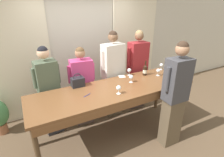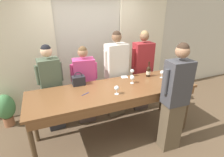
# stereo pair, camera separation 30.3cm
# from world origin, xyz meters

# --- Properties ---
(ground_plane) EXTENTS (18.00, 18.00, 0.00)m
(ground_plane) POSITION_xyz_m (0.00, 0.00, 0.00)
(ground_plane) COLOR brown
(wall_back) EXTENTS (12.00, 0.06, 2.80)m
(wall_back) POSITION_xyz_m (0.00, 1.48, 1.40)
(wall_back) COLOR beige
(wall_back) RESTS_ON ground_plane
(curtain_panel_left) EXTENTS (1.26, 0.03, 2.69)m
(curtain_panel_left) POSITION_xyz_m (-1.39, 1.42, 1.34)
(curtain_panel_left) COLOR #EFE5C6
(curtain_panel_left) RESTS_ON ground_plane
(curtain_panel_right) EXTENTS (1.26, 0.03, 2.69)m
(curtain_panel_right) POSITION_xyz_m (1.39, 1.42, 1.34)
(curtain_panel_right) COLOR #EFE5C6
(curtain_panel_right) RESTS_ON ground_plane
(tasting_bar) EXTENTS (2.89, 0.89, 1.00)m
(tasting_bar) POSITION_xyz_m (0.00, -0.03, 0.90)
(tasting_bar) COLOR brown
(tasting_bar) RESTS_ON ground_plane
(wine_bottle) EXTENTS (0.08, 0.08, 0.31)m
(wine_bottle) POSITION_xyz_m (0.85, 0.24, 1.11)
(wine_bottle) COLOR black
(wine_bottle) RESTS_ON tasting_bar
(handbag) EXTENTS (0.22, 0.15, 0.24)m
(handbag) POSITION_xyz_m (-0.53, 0.38, 1.08)
(handbag) COLOR #232328
(handbag) RESTS_ON tasting_bar
(wine_glass_front_left) EXTENTS (0.08, 0.08, 0.15)m
(wine_glass_front_left) POSITION_xyz_m (1.07, 0.09, 1.10)
(wine_glass_front_left) COLOR white
(wine_glass_front_left) RESTS_ON tasting_bar
(wine_glass_front_mid) EXTENTS (0.08, 0.08, 0.15)m
(wine_glass_front_mid) POSITION_xyz_m (1.17, -0.01, 1.10)
(wine_glass_front_mid) COLOR white
(wine_glass_front_mid) RESTS_ON tasting_bar
(wine_glass_front_right) EXTENTS (0.08, 0.08, 0.15)m
(wine_glass_front_right) POSITION_xyz_m (1.37, 0.33, 1.10)
(wine_glass_front_right) COLOR white
(wine_glass_front_right) RESTS_ON tasting_bar
(wine_glass_center_left) EXTENTS (0.08, 0.08, 0.15)m
(wine_glass_center_left) POSITION_xyz_m (-0.04, -0.21, 1.10)
(wine_glass_center_left) COLOR white
(wine_glass_center_left) RESTS_ON tasting_bar
(wine_glass_center_mid) EXTENTS (0.08, 0.08, 0.15)m
(wine_glass_center_mid) POSITION_xyz_m (0.56, 0.39, 1.10)
(wine_glass_center_mid) COLOR white
(wine_glass_center_mid) RESTS_ON tasting_bar
(wine_glass_center_right) EXTENTS (0.08, 0.08, 0.15)m
(wine_glass_center_right) POSITION_xyz_m (0.39, 0.07, 1.10)
(wine_glass_center_right) COLOR white
(wine_glass_center_right) RESTS_ON tasting_bar
(wine_glass_back_left) EXTENTS (0.08, 0.08, 0.15)m
(wine_glass_back_left) POSITION_xyz_m (1.04, -0.14, 1.10)
(wine_glass_back_left) COLOR white
(wine_glass_back_left) RESTS_ON tasting_bar
(napkin) EXTENTS (0.15, 0.15, 0.00)m
(napkin) POSITION_xyz_m (0.39, 0.39, 1.00)
(napkin) COLOR white
(napkin) RESTS_ON tasting_bar
(pen) EXTENTS (0.13, 0.07, 0.01)m
(pen) POSITION_xyz_m (-0.51, -0.02, 1.00)
(pen) COLOR #193399
(pen) RESTS_ON tasting_bar
(guest_olive_jacket) EXTENTS (0.48, 0.31, 1.71)m
(guest_olive_jacket) POSITION_xyz_m (-0.99, 0.66, 0.87)
(guest_olive_jacket) COLOR #28282D
(guest_olive_jacket) RESTS_ON ground_plane
(guest_pink_top) EXTENTS (0.53, 0.29, 1.63)m
(guest_pink_top) POSITION_xyz_m (-0.36, 0.66, 0.82)
(guest_pink_top) COLOR #473833
(guest_pink_top) RESTS_ON ground_plane
(guest_cream_sweater) EXTENTS (0.56, 0.30, 1.87)m
(guest_cream_sweater) POSITION_xyz_m (0.33, 0.66, 0.95)
(guest_cream_sweater) COLOR brown
(guest_cream_sweater) RESTS_ON ground_plane
(guest_striped_shirt) EXTENTS (0.53, 0.28, 1.84)m
(guest_striped_shirt) POSITION_xyz_m (0.96, 0.66, 0.94)
(guest_striped_shirt) COLOR #473833
(guest_striped_shirt) RESTS_ON ground_plane
(host_pouring) EXTENTS (0.49, 0.27, 1.85)m
(host_pouring) POSITION_xyz_m (0.77, -0.65, 0.95)
(host_pouring) COLOR brown
(host_pouring) RESTS_ON ground_plane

